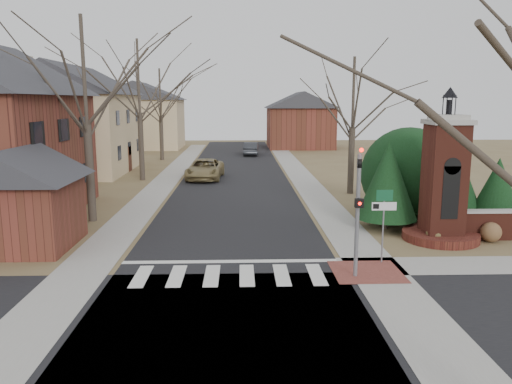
{
  "coord_description": "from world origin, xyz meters",
  "views": [
    {
      "loc": [
        0.39,
        -15.52,
        5.92
      ],
      "look_at": [
        1.08,
        6.0,
        1.96
      ],
      "focal_mm": 35.0,
      "sensor_mm": 36.0,
      "label": 1
    }
  ],
  "objects_px": {
    "brick_gate_monument": "(443,191)",
    "pickup_truck": "(205,169)",
    "distant_car": "(251,149)",
    "sign_post": "(384,212)",
    "traffic_signal_pole": "(358,203)"
  },
  "relations": [
    {
      "from": "brick_gate_monument",
      "to": "distant_car",
      "type": "relative_size",
      "value": 1.49
    },
    {
      "from": "traffic_signal_pole",
      "to": "distant_car",
      "type": "bearing_deg",
      "value": 94.0
    },
    {
      "from": "traffic_signal_pole",
      "to": "pickup_truck",
      "type": "height_order",
      "value": "traffic_signal_pole"
    },
    {
      "from": "brick_gate_monument",
      "to": "pickup_truck",
      "type": "height_order",
      "value": "brick_gate_monument"
    },
    {
      "from": "pickup_truck",
      "to": "distant_car",
      "type": "height_order",
      "value": "pickup_truck"
    },
    {
      "from": "sign_post",
      "to": "pickup_truck",
      "type": "height_order",
      "value": "sign_post"
    },
    {
      "from": "brick_gate_monument",
      "to": "distant_car",
      "type": "distance_m",
      "value": 35.01
    },
    {
      "from": "traffic_signal_pole",
      "to": "distant_car",
      "type": "xyz_separation_m",
      "value": [
        -2.7,
        38.6,
        -1.87
      ]
    },
    {
      "from": "sign_post",
      "to": "pickup_truck",
      "type": "distance_m",
      "value": 21.84
    },
    {
      "from": "distant_car",
      "to": "sign_post",
      "type": "bearing_deg",
      "value": 99.55
    },
    {
      "from": "pickup_truck",
      "to": "distant_car",
      "type": "xyz_separation_m",
      "value": [
        3.89,
        16.86,
        -0.04
      ]
    },
    {
      "from": "traffic_signal_pole",
      "to": "brick_gate_monument",
      "type": "relative_size",
      "value": 0.69
    },
    {
      "from": "pickup_truck",
      "to": "distant_car",
      "type": "relative_size",
      "value": 1.25
    },
    {
      "from": "traffic_signal_pole",
      "to": "sign_post",
      "type": "xyz_separation_m",
      "value": [
        1.29,
        1.41,
        -0.64
      ]
    },
    {
      "from": "sign_post",
      "to": "distant_car",
      "type": "relative_size",
      "value": 0.63
    }
  ]
}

